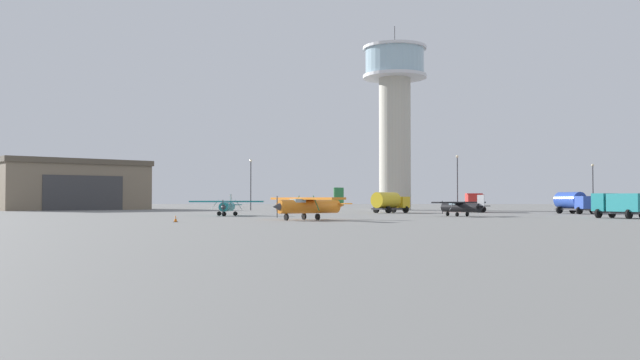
% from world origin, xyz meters
% --- Properties ---
extents(ground_plane, '(400.00, 400.00, 0.00)m').
position_xyz_m(ground_plane, '(0.00, 0.00, 0.00)').
color(ground_plane, slate).
extents(control_tower, '(11.88, 11.88, 34.57)m').
position_xyz_m(control_tower, '(8.78, 59.78, 19.35)').
color(control_tower, '#B2AD9E').
rests_on(control_tower, ground_plane).
extents(hangar, '(33.14, 32.38, 9.42)m').
position_xyz_m(hangar, '(-54.13, 62.01, 4.73)').
color(hangar, '#7A6B56').
rests_on(hangar, ground_plane).
extents(airplane_teal, '(9.03, 7.10, 2.68)m').
position_xyz_m(airplane_teal, '(-15.67, 16.64, 1.25)').
color(airplane_teal, teal).
rests_on(airplane_teal, ground_plane).
extents(airplane_orange, '(8.45, 9.74, 3.23)m').
position_xyz_m(airplane_orange, '(-4.93, 0.77, 1.51)').
color(airplane_orange, orange).
rests_on(airplane_orange, ground_plane).
extents(airplane_black, '(7.30, 6.74, 2.53)m').
position_xyz_m(airplane_black, '(12.53, 14.28, 1.18)').
color(airplane_black, black).
rests_on(airplane_black, ground_plane).
extents(truck_fuel_tanker_blue, '(4.52, 6.76, 3.04)m').
position_xyz_m(truck_fuel_tanker_blue, '(30.76, 28.34, 1.67)').
color(truck_fuel_tanker_blue, '#38383D').
rests_on(truck_fuel_tanker_blue, ground_plane).
extents(truck_fuel_tanker_yellow, '(6.06, 6.20, 3.04)m').
position_xyz_m(truck_fuel_tanker_yellow, '(5.60, 33.34, 1.66)').
color(truck_fuel_tanker_yellow, '#38383D').
rests_on(truck_fuel_tanker_yellow, ground_plane).
extents(truck_box_red, '(3.68, 7.12, 2.92)m').
position_xyz_m(truck_box_red, '(19.16, 38.99, 1.67)').
color(truck_box_red, '#38383D').
rests_on(truck_box_red, ground_plane).
extents(truck_box_teal, '(5.04, 6.12, 2.68)m').
position_xyz_m(truck_box_teal, '(28.06, 6.75, 1.56)').
color(truck_box_teal, '#38383D').
rests_on(truck_box_teal, ground_plane).
extents(light_post_west, '(0.44, 0.44, 9.16)m').
position_xyz_m(light_post_west, '(-17.56, 54.42, 5.42)').
color(light_post_west, '#38383D').
rests_on(light_post_west, ground_plane).
extents(light_post_east, '(0.44, 0.44, 9.23)m').
position_xyz_m(light_post_east, '(17.56, 44.40, 5.46)').
color(light_post_east, '#38383D').
rests_on(light_post_east, ground_plane).
extents(light_post_north, '(0.44, 0.44, 7.78)m').
position_xyz_m(light_post_north, '(39.53, 44.47, 4.70)').
color(light_post_north, '#38383D').
rests_on(light_post_north, ground_plane).
extents(traffic_cone_near_left, '(0.36, 0.36, 0.60)m').
position_xyz_m(traffic_cone_near_left, '(-16.74, -5.41, 0.30)').
color(traffic_cone_near_left, black).
rests_on(traffic_cone_near_left, ground_plane).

